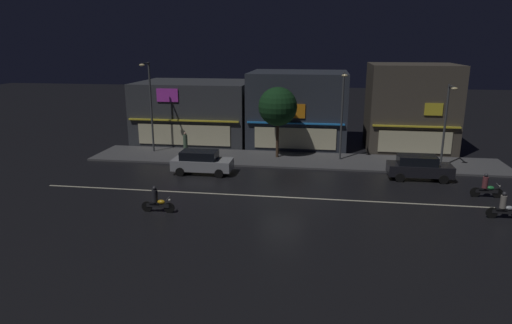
{
  "coord_description": "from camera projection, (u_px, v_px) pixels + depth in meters",
  "views": [
    {
      "loc": [
        2.28,
        -25.96,
        9.23
      ],
      "look_at": [
        -1.97,
        2.2,
        1.58
      ],
      "focal_mm": 31.41,
      "sensor_mm": 36.0,
      "label": 1
    }
  ],
  "objects": [
    {
      "name": "streetlamp_west",
      "position": [
        150.0,
        100.0,
        37.21
      ],
      "size": [
        0.44,
        1.64,
        7.51
      ],
      "color": "#47494C",
      "rests_on": "sidewalk_far"
    },
    {
      "name": "storefront_right_block",
      "position": [
        410.0,
        107.0,
        39.08
      ],
      "size": [
        7.26,
        6.52,
        7.42
      ],
      "color": "#4C443A",
      "rests_on": "ground"
    },
    {
      "name": "motorcycle_following",
      "position": [
        504.0,
        208.0,
        24.02
      ],
      "size": [
        1.9,
        0.6,
        1.52
      ],
      "rotation": [
        0.0,
        0.0,
        3.1
      ],
      "color": "black",
      "rests_on": "ground"
    },
    {
      "name": "motorcycle_opposite_lane",
      "position": [
        486.0,
        187.0,
        27.33
      ],
      "size": [
        1.9,
        0.6,
        1.52
      ],
      "rotation": [
        0.0,
        0.0,
        0.06
      ],
      "color": "black",
      "rests_on": "ground"
    },
    {
      "name": "parked_car_trailing",
      "position": [
        419.0,
        167.0,
        30.94
      ],
      "size": [
        4.3,
        1.98,
        1.67
      ],
      "rotation": [
        0.0,
        0.0,
        3.14
      ],
      "color": "black",
      "rests_on": "ground"
    },
    {
      "name": "streetlamp_mid",
      "position": [
        342.0,
        109.0,
        34.61
      ],
      "size": [
        0.44,
        1.64,
        6.89
      ],
      "color": "#47494C",
      "rests_on": "sidewalk_far"
    },
    {
      "name": "ground_plane",
      "position": [
        282.0,
        197.0,
        27.51
      ],
      "size": [
        140.0,
        140.0,
        0.0
      ],
      "primitive_type": "plane",
      "color": "black"
    },
    {
      "name": "traffic_cone",
      "position": [
        219.0,
        165.0,
        33.76
      ],
      "size": [
        0.36,
        0.36,
        0.55
      ],
      "primitive_type": "cone",
      "color": "orange",
      "rests_on": "ground"
    },
    {
      "name": "storefront_center_block",
      "position": [
        298.0,
        109.0,
        41.02
      ],
      "size": [
        8.67,
        7.42,
        6.65
      ],
      "color": "#2D333D",
      "rests_on": "ground"
    },
    {
      "name": "motorcycle_lead",
      "position": [
        157.0,
        201.0,
        24.94
      ],
      "size": [
        1.9,
        0.6,
        1.52
      ],
      "rotation": [
        0.0,
        0.0,
        3.0
      ],
      "color": "black",
      "rests_on": "ground"
    },
    {
      "name": "street_tree",
      "position": [
        278.0,
        107.0,
        35.54
      ],
      "size": [
        3.1,
        3.1,
        5.68
      ],
      "color": "#473323",
      "rests_on": "sidewalk_far"
    },
    {
      "name": "streetlamp_east",
      "position": [
        447.0,
        119.0,
        32.52
      ],
      "size": [
        0.44,
        1.64,
        6.16
      ],
      "color": "#47494C",
      "rests_on": "sidewalk_far"
    },
    {
      "name": "storefront_left_block",
      "position": [
        195.0,
        111.0,
        42.84
      ],
      "size": [
        10.45,
        8.0,
        5.63
      ],
      "color": "#383A3F",
      "rests_on": "ground"
    },
    {
      "name": "pedestrian_on_sidewalk",
      "position": [
        185.0,
        145.0,
        36.83
      ],
      "size": [
        0.36,
        0.36,
        1.96
      ],
      "rotation": [
        0.0,
        0.0,
        0.77
      ],
      "color": "#4C664C",
      "rests_on": "sidewalk_far"
    },
    {
      "name": "sidewalk_far",
      "position": [
        293.0,
        160.0,
        36.02
      ],
      "size": [
        32.7,
        4.98,
        0.14
      ],
      "primitive_type": "cube",
      "color": "#4C4C4F",
      "rests_on": "ground"
    },
    {
      "name": "parked_car_near_kerb",
      "position": [
        202.0,
        162.0,
        32.28
      ],
      "size": [
        4.3,
        1.98,
        1.67
      ],
      "rotation": [
        0.0,
        0.0,
        3.14
      ],
      "color": "#9EA0A5",
      "rests_on": "ground"
    },
    {
      "name": "lane_divider_stripe",
      "position": [
        282.0,
        197.0,
        27.51
      ],
      "size": [
        31.07,
        0.16,
        0.01
      ],
      "primitive_type": "cube",
      "color": "beige",
      "rests_on": "ground"
    }
  ]
}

